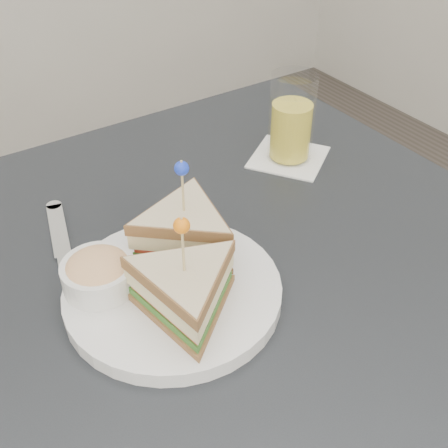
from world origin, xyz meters
TOP-DOWN VIEW (x-y plane):
  - table at (0.00, 0.00)m, footprint 0.80×0.80m
  - plate_meal at (-0.07, -0.01)m, footprint 0.28×0.28m
  - cutlery_knife at (-0.16, 0.12)m, footprint 0.07×0.21m
  - drink_set at (0.22, 0.15)m, footprint 0.15×0.15m

SIDE VIEW (x-z plane):
  - table at x=0.00m, z-range 0.30..1.05m
  - cutlery_knife at x=-0.16m, z-range 0.75..0.76m
  - plate_meal at x=-0.07m, z-range 0.72..0.86m
  - drink_set at x=0.22m, z-range 0.74..0.88m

